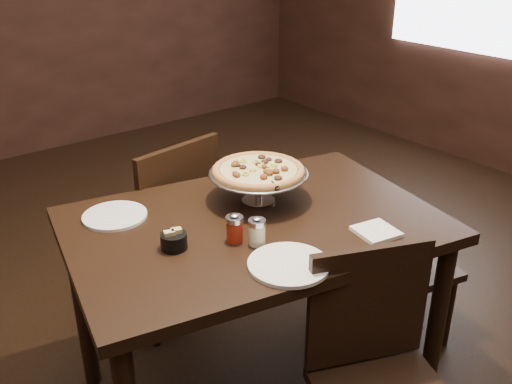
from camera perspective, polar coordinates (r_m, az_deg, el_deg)
room at (r=1.96m, az=3.81°, el=12.87°), size 6.04×7.04×2.84m
dining_table at (r=2.15m, az=-0.21°, el=-5.41°), size 1.49×1.15×0.84m
pizza_stand at (r=2.18m, az=0.24°, el=2.12°), size 0.38×0.38×0.16m
parmesan_shaker at (r=1.92m, az=0.10°, el=-3.97°), size 0.06×0.06×0.10m
pepper_flake_shaker at (r=1.94m, az=-2.15°, el=-3.63°), size 0.06×0.06×0.11m
packet_caddy at (r=1.92m, az=-8.23°, el=-4.81°), size 0.09×0.09×0.07m
napkin_stack at (r=2.05m, az=11.92°, el=-3.90°), size 0.16×0.16×0.01m
plate_left at (r=2.17m, az=-13.94°, el=-2.33°), size 0.24×0.24×0.01m
plate_near at (r=1.82m, az=3.28°, el=-7.25°), size 0.26×0.26×0.01m
serving_spatula at (r=2.09m, az=1.39°, el=0.96°), size 0.16×0.16×0.03m
chair_far at (r=2.73m, az=-9.06°, el=-3.42°), size 0.52×0.52×0.96m
chair_near at (r=1.99m, az=12.23°, el=-17.34°), size 0.55×0.55×0.90m
chair_side at (r=2.67m, az=13.81°, el=-6.55°), size 0.46×0.46×0.82m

